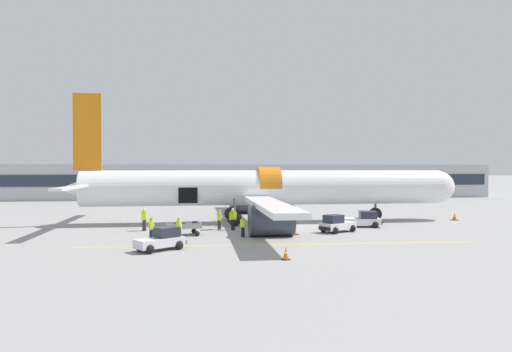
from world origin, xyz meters
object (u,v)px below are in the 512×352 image
(ground_crew_driver, at_px, (179,228))
(ground_crew_supervisor, at_px, (151,228))
(baggage_tug_rear, at_px, (363,220))
(ground_crew_helper, at_px, (219,219))
(baggage_tug_mid, at_px, (337,225))
(baggage_cart_loading, at_px, (185,229))
(airplane, at_px, (263,189))
(ground_crew_marshal, at_px, (233,219))
(ground_crew_loader_b, at_px, (243,226))
(ground_crew_loader_a, at_px, (144,219))
(baggage_tug_lead, at_px, (162,240))

(ground_crew_driver, bearing_deg, ground_crew_supervisor, 159.30)
(baggage_tug_rear, height_order, ground_crew_helper, ground_crew_helper)
(baggage_tug_mid, bearing_deg, baggage_cart_loading, -179.44)
(airplane, xyz_separation_m, ground_crew_marshal, (-3.27, -5.04, -2.17))
(baggage_cart_loading, height_order, ground_crew_loader_b, ground_crew_loader_b)
(ground_crew_loader_a, xyz_separation_m, ground_crew_loader_b, (7.73, -4.48, -0.16))
(ground_crew_marshal, bearing_deg, ground_crew_loader_a, 175.33)
(ground_crew_supervisor, distance_m, ground_crew_helper, 7.22)
(ground_crew_supervisor, bearing_deg, ground_crew_helper, 44.76)
(baggage_tug_mid, xyz_separation_m, ground_crew_marshal, (-8.22, 2.26, 0.36))
(baggage_cart_loading, bearing_deg, ground_crew_helper, 46.45)
(baggage_cart_loading, height_order, ground_crew_supervisor, ground_crew_supervisor)
(ground_crew_loader_b, bearing_deg, baggage_tug_lead, -139.99)
(baggage_cart_loading, bearing_deg, baggage_tug_rear, 11.25)
(ground_crew_driver, bearing_deg, ground_crew_loader_b, 16.19)
(baggage_tug_lead, bearing_deg, ground_crew_driver, 74.28)
(airplane, bearing_deg, ground_crew_marshal, -122.92)
(baggage_cart_loading, distance_m, ground_crew_marshal, 4.61)
(airplane, relative_size, ground_crew_marshal, 20.48)
(ground_crew_supervisor, xyz_separation_m, ground_crew_helper, (5.12, 5.08, 0.01))
(baggage_tug_rear, xyz_separation_m, ground_crew_marshal, (-11.57, -0.70, 0.36))
(baggage_tug_mid, distance_m, ground_crew_loader_b, 7.95)
(baggage_cart_loading, distance_m, ground_crew_supervisor, 3.15)
(baggage_tug_lead, relative_size, ground_crew_driver, 1.89)
(baggage_tug_lead, xyz_separation_m, ground_crew_loader_b, (5.63, 4.72, 0.20))
(baggage_tug_mid, distance_m, ground_crew_marshal, 8.54)
(ground_crew_helper, relative_size, ground_crew_marshal, 0.90)
(ground_crew_loader_a, bearing_deg, airplane, 22.86)
(ground_crew_helper, bearing_deg, ground_crew_loader_b, -70.94)
(baggage_cart_loading, xyz_separation_m, ground_crew_loader_a, (-3.37, 2.98, 0.46))
(baggage_tug_lead, bearing_deg, ground_crew_marshal, 58.93)
(ground_crew_loader_a, bearing_deg, baggage_cart_loading, -41.47)
(baggage_tug_mid, height_order, ground_crew_marshal, ground_crew_marshal)
(baggage_tug_lead, relative_size, ground_crew_marshal, 1.77)
(airplane, distance_m, ground_crew_supervisor, 13.65)
(airplane, height_order, baggage_tug_mid, airplane)
(ground_crew_loader_a, relative_size, ground_crew_driver, 1.08)
(airplane, relative_size, baggage_tug_rear, 10.66)
(ground_crew_driver, xyz_separation_m, ground_crew_helper, (3.14, 5.83, -0.04))
(baggage_tug_lead, height_order, baggage_tug_mid, baggage_tug_lead)
(ground_crew_loader_b, bearing_deg, ground_crew_supervisor, -174.78)
(ground_crew_loader_a, distance_m, ground_crew_helper, 6.19)
(ground_crew_loader_b, distance_m, ground_crew_supervisor, 6.70)
(airplane, height_order, ground_crew_helper, airplane)
(baggage_tug_lead, height_order, ground_crew_supervisor, ground_crew_supervisor)
(airplane, height_order, ground_crew_loader_a, airplane)
(baggage_tug_mid, bearing_deg, ground_crew_loader_b, -168.20)
(airplane, height_order, baggage_cart_loading, airplane)
(baggage_cart_loading, height_order, ground_crew_marshal, ground_crew_marshal)
(baggage_tug_rear, distance_m, ground_crew_marshal, 11.60)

